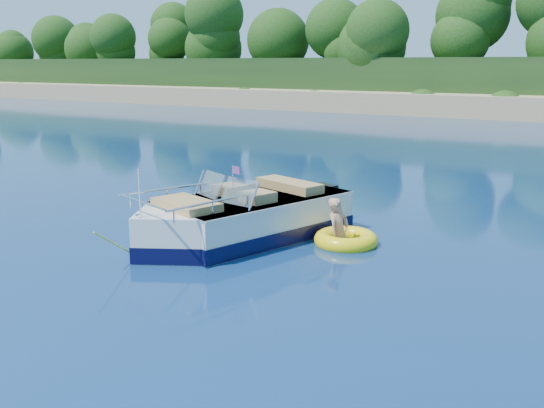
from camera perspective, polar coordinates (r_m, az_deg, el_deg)
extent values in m
plane|color=#091E43|center=(11.25, -17.97, -6.32)|extent=(160.00, 160.00, 0.00)
cube|color=tan|center=(45.65, 21.26, 8.36)|extent=(170.00, 8.00, 2.00)
cylinder|color=black|center=(71.52, -17.00, 12.03)|extent=(0.44, 0.44, 2.80)
sphere|color=black|center=(71.54, -17.15, 14.16)|extent=(4.62, 4.62, 4.62)
cylinder|color=black|center=(54.07, 2.52, 12.60)|extent=(0.44, 0.44, 3.20)
sphere|color=black|center=(54.12, 2.55, 15.82)|extent=(5.28, 5.28, 5.28)
cylinder|color=black|center=(49.48, 22.41, 11.83)|extent=(0.44, 0.44, 3.60)
sphere|color=black|center=(49.57, 22.76, 15.77)|extent=(5.94, 5.94, 5.94)
cube|color=silver|center=(12.96, -1.78, -1.63)|extent=(3.18, 4.40, 1.10)
cube|color=silver|center=(11.90, -8.77, -3.14)|extent=(2.00, 2.00, 1.10)
cube|color=black|center=(13.00, -1.77, -2.28)|extent=(3.22, 4.45, 0.31)
cube|color=black|center=(11.94, -8.74, -3.84)|extent=(2.04, 2.04, 0.31)
cube|color=tan|center=(13.08, -0.73, -0.09)|extent=(2.42, 3.14, 0.10)
cube|color=silver|center=(12.84, -1.80, 0.60)|extent=(3.22, 4.41, 0.06)
cube|color=black|center=(14.38, 4.89, 0.01)|extent=(0.66, 0.52, 0.94)
cube|color=#8C9EA5|center=(12.70, -5.71, 1.81)|extent=(0.86, 0.60, 0.51)
cube|color=#8C9EA5|center=(11.96, -3.08, 1.15)|extent=(0.85, 0.40, 0.51)
cube|color=tan|center=(13.03, -4.00, 0.91)|extent=(0.72, 0.72, 0.42)
cube|color=tan|center=(12.31, -1.34, 0.21)|extent=(0.72, 0.72, 0.42)
cube|color=tan|center=(13.50, 1.63, 1.37)|extent=(1.73, 1.04, 0.40)
cube|color=tan|center=(11.87, -8.05, -0.51)|extent=(1.55, 1.16, 0.36)
cylinder|color=silver|center=(11.27, -12.35, 1.01)|extent=(0.04, 0.04, 0.89)
cube|color=red|center=(11.96, -3.38, 3.18)|extent=(0.22, 0.08, 0.15)
cube|color=silver|center=(11.34, -12.48, -1.08)|extent=(0.12, 0.09, 0.05)
cylinder|color=#FFF91B|center=(11.45, -14.33, -3.81)|extent=(0.08, 1.13, 0.80)
torus|color=yellow|center=(12.51, 6.96, -3.38)|extent=(1.51, 1.51, 0.35)
torus|color=red|center=(12.51, 6.96, -3.30)|extent=(1.24, 1.24, 0.11)
imported|color=tan|center=(12.49, 6.32, -3.80)|extent=(0.47, 0.85, 1.58)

